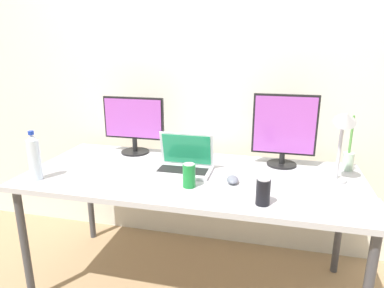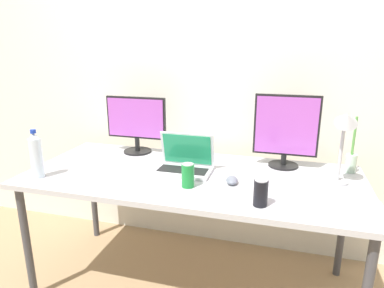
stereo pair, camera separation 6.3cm
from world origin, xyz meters
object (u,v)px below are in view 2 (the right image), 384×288
Objects in this scene: water_bottle at (36,156)px; soda_can_near_keyboard at (261,193)px; bamboo_vase at (351,161)px; work_desk at (192,183)px; laptop_silver at (185,162)px; soda_can_by_laptop at (188,175)px; monitor_left at (136,123)px; desk_lamp at (345,134)px; keyboard_main at (336,205)px; monitor_center at (286,130)px; mouse_by_keyboard at (232,180)px.

water_bottle reaches higher than soda_can_near_keyboard.
bamboo_vase reaches higher than water_bottle.
water_bottle is 2.17× the size of soda_can_near_keyboard.
laptop_silver is (-0.06, 0.04, 0.11)m from work_desk.
work_desk is at bearing 18.68° from water_bottle.
laptop_silver is 2.53× the size of soda_can_by_laptop.
laptop_silver is 0.96m from bamboo_vase.
monitor_left is 1.07m from soda_can_near_keyboard.
desk_lamp reaches higher than soda_can_by_laptop.
bamboo_vase is (0.13, 0.50, 0.06)m from keyboard_main.
soda_can_near_keyboard is (1.22, -0.02, -0.06)m from water_bottle.
mouse_by_keyboard is at bearing -126.35° from monitor_center.
bamboo_vase is (0.37, 0.01, -0.16)m from monitor_center.
monitor_center is (0.50, 0.28, 0.28)m from work_desk.
keyboard_main is 3.17× the size of soda_can_by_laptop.
desk_lamp is (0.28, -0.23, 0.06)m from monitor_center.
work_desk is at bearing -150.57° from monitor_center.
work_desk is at bearing 155.14° from mouse_by_keyboard.
desk_lamp is at bearing 80.98° from keyboard_main.
work_desk is 6.93× the size of water_bottle.
work_desk is 4.52× the size of desk_lamp.
water_bottle reaches higher than soda_can_by_laptop.
bamboo_vase is 0.78× the size of desk_lamp.
monitor_center reaches higher than laptop_silver.
soda_can_by_laptop is (-0.21, -0.11, 0.04)m from mouse_by_keyboard.
monitor_left is 1.33m from keyboard_main.
soda_can_near_keyboard is at bearing -35.48° from work_desk.
water_bottle reaches higher than keyboard_main.
soda_can_near_keyboard is 0.40m from soda_can_by_laptop.
keyboard_main is 0.35m from soda_can_near_keyboard.
laptop_silver is at bearing 144.21° from soda_can_near_keyboard.
monitor_center is 0.62m from laptop_silver.
mouse_by_keyboard is at bearing -150.55° from bamboo_vase.
mouse_by_keyboard is at bearing -20.61° from laptop_silver.
water_bottle is at bearing 179.22° from soda_can_near_keyboard.
desk_lamp reaches higher than monitor_left.
water_bottle is (-0.81, -0.27, 0.18)m from work_desk.
desk_lamp is at bearing 16.37° from soda_can_by_laptop.
keyboard_main is 1.56m from water_bottle.
work_desk is at bearing -32.35° from monitor_left.
soda_can_near_keyboard is at bearing -128.69° from bamboo_vase.
laptop_silver is 0.76× the size of desk_lamp.
desk_lamp is (0.83, 0.00, 0.23)m from laptop_silver.
desk_lamp is (1.59, 0.32, 0.16)m from water_bottle.
monitor_center is 3.45× the size of soda_can_by_laptop.
monitor_left reaches higher than water_bottle.
laptop_silver is 2.53× the size of soda_can_near_keyboard.
monitor_left is 0.67m from water_bottle.
soda_can_by_laptop is (0.08, -0.22, 0.01)m from laptop_silver.
water_bottle is 1.63m from desk_lamp.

